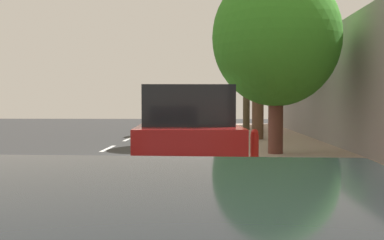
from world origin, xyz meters
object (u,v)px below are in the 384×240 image
object	(u,v)px
pedestrian_on_phone	(258,113)
fire_hydrant	(255,145)
bicycle_at_curb	(218,139)
street_tree_far_end	(258,44)
cyclist_with_backpack	(225,120)
street_tree_mid_block	(276,38)
street_tree_corner	(247,48)
parked_sedan_black_mid	(201,122)
parked_suv_red_second	(187,133)

from	to	relation	value
pedestrian_on_phone	fire_hydrant	bearing A→B (deg)	-95.99
bicycle_at_curb	street_tree_far_end	size ratio (longest dim) A/B	0.30
cyclist_with_backpack	street_tree_far_end	bearing A→B (deg)	69.61
street_tree_mid_block	cyclist_with_backpack	bearing A→B (deg)	134.84
street_tree_mid_block	street_tree_corner	bearing A→B (deg)	90.00
bicycle_at_curb	cyclist_with_backpack	xyz separation A→B (m)	(0.22, -0.45, 0.69)
street_tree_mid_block	street_tree_far_end	size ratio (longest dim) A/B	1.00
parked_sedan_black_mid	fire_hydrant	xyz separation A→B (m)	(1.57, -9.12, -0.20)
parked_sedan_black_mid	bicycle_at_curb	size ratio (longest dim) A/B	2.72
street_tree_far_end	parked_suv_red_second	bearing A→B (deg)	-104.03
parked_sedan_black_mid	bicycle_at_curb	world-z (taller)	parked_sedan_black_mid
street_tree_corner	pedestrian_on_phone	size ratio (longest dim) A/B	3.59
parked_suv_red_second	street_tree_mid_block	bearing A→B (deg)	60.56
parked_suv_red_second	fire_hydrant	xyz separation A→B (m)	(1.63, 2.48, -0.47)
fire_hydrant	pedestrian_on_phone	bearing A→B (deg)	84.01
parked_suv_red_second	pedestrian_on_phone	xyz separation A→B (m)	(2.88, 14.36, 0.06)
street_tree_corner	parked_suv_red_second	bearing A→B (deg)	-98.62
street_tree_corner	fire_hydrant	size ratio (longest dim) A/B	7.23
fire_hydrant	cyclist_with_backpack	bearing A→B (deg)	101.59
parked_suv_red_second	street_tree_corner	distance (m)	16.51
bicycle_at_curb	street_tree_mid_block	distance (m)	4.06
bicycle_at_curb	street_tree_mid_block	bearing A→B (deg)	-48.79
parked_sedan_black_mid	street_tree_corner	xyz separation A→B (m)	(2.36, 4.35, 3.81)
street_tree_far_end	street_tree_corner	size ratio (longest dim) A/B	0.90
street_tree_far_end	street_tree_corner	distance (m)	6.29
cyclist_with_backpack	fire_hydrant	size ratio (longest dim) A/B	2.10
bicycle_at_curb	street_tree_far_end	distance (m)	5.28
parked_suv_red_second	street_tree_far_end	size ratio (longest dim) A/B	0.88
parked_sedan_black_mid	street_tree_far_end	size ratio (longest dim) A/B	0.81
pedestrian_on_phone	bicycle_at_curb	bearing A→B (deg)	-104.72
bicycle_at_curb	street_tree_mid_block	world-z (taller)	street_tree_mid_block
street_tree_corner	street_tree_far_end	bearing A→B (deg)	-90.00
street_tree_corner	pedestrian_on_phone	world-z (taller)	street_tree_corner
street_tree_corner	fire_hydrant	distance (m)	14.07
parked_suv_red_second	bicycle_at_curb	bearing A→B (deg)	83.25
bicycle_at_curb	parked_sedan_black_mid	bearing A→B (deg)	97.14
bicycle_at_curb	fire_hydrant	xyz separation A→B (m)	(0.90, -3.73, 0.16)
street_tree_mid_block	bicycle_at_curb	bearing A→B (deg)	131.21
street_tree_far_end	cyclist_with_backpack	bearing A→B (deg)	-110.39
parked_suv_red_second	pedestrian_on_phone	distance (m)	14.65
parked_suv_red_second	cyclist_with_backpack	xyz separation A→B (m)	(0.96, 5.75, 0.05)
pedestrian_on_phone	fire_hydrant	distance (m)	11.96
pedestrian_on_phone	cyclist_with_backpack	bearing A→B (deg)	-102.56
street_tree_far_end	pedestrian_on_phone	xyz separation A→B (m)	(0.46, 4.69, -2.92)
parked_suv_red_second	bicycle_at_curb	world-z (taller)	parked_suv_red_second
bicycle_at_curb	pedestrian_on_phone	xyz separation A→B (m)	(2.14, 8.16, 0.69)
street_tree_far_end	fire_hydrant	xyz separation A→B (m)	(-0.79, -7.20, -3.45)
cyclist_with_backpack	street_tree_mid_block	world-z (taller)	street_tree_mid_block
parked_sedan_black_mid	pedestrian_on_phone	xyz separation A→B (m)	(2.82, 2.77, 0.33)
parked_sedan_black_mid	bicycle_at_curb	xyz separation A→B (m)	(0.68, -5.39, -0.36)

